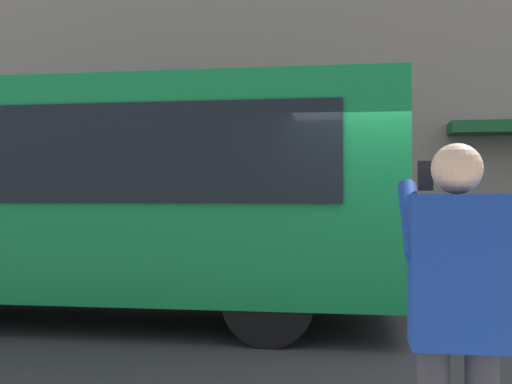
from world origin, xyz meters
The scene contains 3 objects.
ground_plane centered at (0.00, 0.00, 0.00)m, with size 60.00×60.00×0.00m, color #2B2B2D.
red_bus centered at (4.53, -0.69, 1.68)m, with size 9.05×2.54×3.08m.
pedestrian_photographer centered at (0.16, 4.40, 1.14)m, with size 0.53×0.52×1.70m.
Camera 1 is at (0.60, 7.25, 1.62)m, focal length 44.79 mm.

